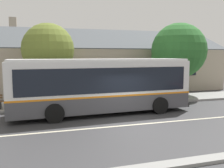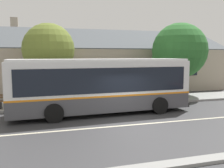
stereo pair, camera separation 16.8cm
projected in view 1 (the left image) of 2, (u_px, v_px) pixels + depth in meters
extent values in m
plane|color=#38383A|center=(136.00, 125.00, 12.53)|extent=(300.00, 300.00, 0.00)
cube|color=gray|center=(104.00, 102.00, 18.22)|extent=(60.00, 3.00, 0.15)
cube|color=gray|center=(193.00, 162.00, 8.01)|extent=(60.00, 0.50, 0.12)
cube|color=beige|center=(136.00, 125.00, 12.53)|extent=(60.00, 0.16, 0.01)
cube|color=tan|center=(86.00, 69.00, 26.57)|extent=(26.15, 10.97, 4.00)
cube|color=#4C5156|center=(92.00, 38.00, 23.61)|extent=(26.75, 5.54, 2.29)
cube|color=#4C5156|center=(81.00, 41.00, 28.82)|extent=(26.75, 5.54, 2.29)
cube|color=tan|center=(13.00, 23.00, 24.98)|extent=(0.70, 0.70, 1.20)
cube|color=black|center=(99.00, 70.00, 21.31)|extent=(1.10, 0.06, 1.30)
cube|color=black|center=(191.00, 69.00, 23.98)|extent=(1.10, 0.06, 1.30)
cube|color=#4C3323|center=(141.00, 82.00, 22.58)|extent=(1.00, 0.06, 2.10)
cube|color=#47474C|center=(101.00, 101.00, 14.90)|extent=(10.61, 2.91, 0.89)
cube|color=orange|center=(101.00, 93.00, 14.85)|extent=(10.63, 2.94, 0.10)
cube|color=white|center=(101.00, 77.00, 14.73)|extent=(10.61, 2.91, 1.87)
cube|color=white|center=(101.00, 60.00, 14.62)|extent=(10.40, 2.78, 0.12)
cube|color=black|center=(96.00, 77.00, 15.93)|extent=(9.67, 0.41, 1.37)
cube|color=black|center=(108.00, 81.00, 13.56)|extent=(9.67, 0.41, 1.37)
cube|color=black|center=(178.00, 76.00, 16.48)|extent=(0.13, 2.20, 1.37)
cube|color=black|center=(178.00, 62.00, 16.38)|extent=(0.11, 1.75, 0.24)
cube|color=black|center=(177.00, 101.00, 16.68)|extent=(0.18, 2.50, 0.28)
cube|color=#192D99|center=(75.00, 99.00, 15.66)|extent=(2.95, 0.15, 0.62)
cube|color=black|center=(152.00, 83.00, 17.35)|extent=(0.90, 0.07, 2.51)
cylinder|color=black|center=(141.00, 99.00, 17.17)|extent=(1.01, 0.32, 1.00)
cylinder|color=black|center=(160.00, 105.00, 14.83)|extent=(1.01, 0.32, 1.00)
cylinder|color=black|center=(50.00, 104.00, 15.15)|extent=(1.01, 0.32, 1.00)
cylinder|color=black|center=(55.00, 113.00, 12.80)|extent=(1.01, 0.32, 1.00)
cube|color=black|center=(1.00, 105.00, 15.53)|extent=(0.08, 0.43, 0.45)
cube|color=brown|center=(58.00, 98.00, 16.67)|extent=(1.82, 0.10, 0.04)
cube|color=brown|center=(58.00, 99.00, 16.54)|extent=(1.82, 0.10, 0.04)
cube|color=brown|center=(59.00, 99.00, 16.40)|extent=(1.82, 0.10, 0.04)
cube|color=brown|center=(59.00, 95.00, 16.25)|extent=(1.82, 0.04, 0.10)
cube|color=brown|center=(59.00, 93.00, 16.23)|extent=(1.82, 0.04, 0.10)
cube|color=black|center=(70.00, 101.00, 16.78)|extent=(0.08, 0.43, 0.45)
cube|color=black|center=(47.00, 103.00, 16.35)|extent=(0.08, 0.43, 0.45)
cylinder|color=#4C3828|center=(178.00, 82.00, 21.20)|extent=(0.39, 0.39, 2.37)
sphere|color=#2D6B2D|center=(179.00, 51.00, 20.90)|extent=(4.59, 4.59, 4.59)
sphere|color=#2D6B2D|center=(169.00, 59.00, 21.04)|extent=(3.09, 3.09, 3.09)
cylinder|color=#4C3828|center=(49.00, 84.00, 18.37)|extent=(0.35, 0.35, 2.67)
sphere|color=olive|center=(48.00, 49.00, 18.07)|extent=(3.77, 3.77, 3.77)
cylinder|color=gray|center=(171.00, 84.00, 18.54)|extent=(0.07, 0.07, 2.40)
cube|color=#1959A5|center=(172.00, 71.00, 18.42)|extent=(0.36, 0.03, 0.48)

